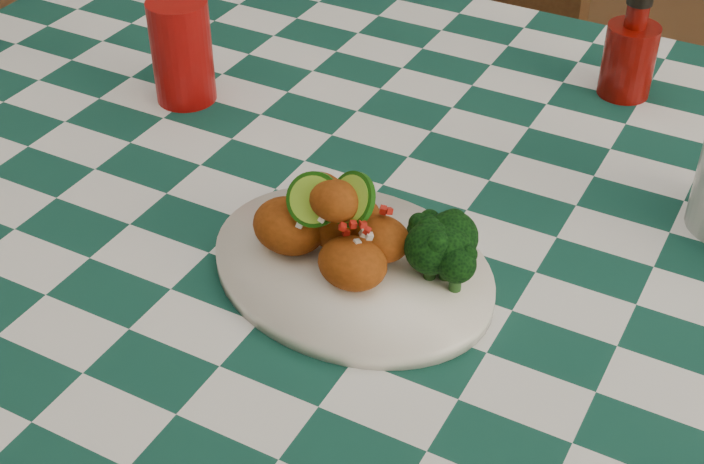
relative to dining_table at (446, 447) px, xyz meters
The scene contains 7 objects.
dining_table is the anchor object (origin of this frame).
plate 0.44m from the dining_table, 110.16° to the right, with size 0.30×0.24×0.02m, color white, non-canonical shape.
fried_chicken_pile 0.49m from the dining_table, 114.13° to the right, with size 0.14×0.10×0.09m, color #8E3A0D, non-canonical shape.
broccoli_side 0.47m from the dining_table, 79.13° to the right, with size 0.08×0.08×0.06m, color black, non-canonical shape.
red_tumbler 0.62m from the dining_table, behind, with size 0.08×0.08×0.13m, color #940908.
ketchup_bottle 0.58m from the dining_table, 76.99° to the left, with size 0.07×0.07×0.14m, color #650905, non-canonical shape.
wooden_chair_left 0.84m from the dining_table, 114.93° to the left, with size 0.39×0.40×0.85m, color #472814, non-canonical shape.
Camera 1 is at (0.30, -0.82, 1.42)m, focal length 50.00 mm.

